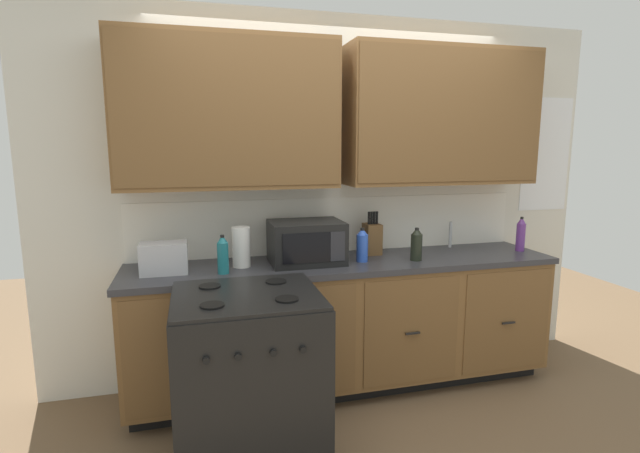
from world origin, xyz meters
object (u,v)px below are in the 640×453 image
stove_range (249,378)px  bottle_violet (521,234)px  toaster (164,258)px  paper_towel_roll (241,247)px  bottle_blue (362,245)px  microwave (306,242)px  knife_block (372,238)px  bottle_dark (416,244)px  bottle_teal (223,255)px

stove_range → bottle_violet: 2.25m
toaster → stove_range: bearing=-54.7°
paper_towel_roll → bottle_blue: 0.81m
microwave → knife_block: knife_block is taller
toaster → bottle_violet: bottle_violet is taller
toaster → knife_block: 1.43m
bottle_dark → bottle_teal: size_ratio=0.94×
microwave → knife_block: size_ratio=1.55×
toaster → bottle_violet: size_ratio=1.10×
microwave → knife_block: 0.54m
toaster → bottle_blue: size_ratio=1.22×
knife_block → bottle_dark: size_ratio=1.37×
toaster → knife_block: bearing=6.8°
bottle_violet → toaster: bearing=179.6°
paper_towel_roll → bottle_teal: (-0.13, -0.14, -0.01)m
toaster → paper_towel_roll: 0.48m
microwave → toaster: microwave is taller
stove_range → knife_block: 1.38m
microwave → paper_towel_roll: (-0.43, 0.00, -0.01)m
stove_range → microwave: (0.47, 0.65, 0.59)m
bottle_violet → knife_block: bearing=170.3°
microwave → bottle_dark: bearing=-10.0°
knife_block → bottle_dark: bearing=-50.3°
bottle_blue → stove_range: bearing=-145.1°
bottle_blue → bottle_teal: bearing=-175.4°
knife_block → bottle_blue: size_ratio=1.35×
bottle_teal → bottle_blue: size_ratio=1.05×
microwave → paper_towel_roll: microwave is taller
knife_block → paper_towel_roll: bearing=-172.2°
bottle_teal → bottle_blue: 0.93m
knife_block → bottle_dark: knife_block is taller
knife_block → bottle_violet: size_ratio=1.21×
knife_block → bottle_violet: 1.12m
microwave → bottle_blue: size_ratio=2.10×
stove_range → toaster: bearing=125.3°
microwave → bottle_teal: microwave is taller
microwave → bottle_teal: 0.57m
knife_block → bottle_violet: knife_block is taller
microwave → bottle_dark: size_ratio=2.12×
toaster → bottle_teal: bearing=-16.2°
bottle_teal → bottle_violet: bearing=2.2°
paper_towel_roll → bottle_blue: size_ratio=1.13×
knife_block → bottle_blue: 0.24m
microwave → toaster: bearing=-177.8°
toaster → bottle_teal: 0.36m
bottle_dark → microwave: bearing=170.0°
bottle_violet → bottle_teal: bearing=-177.8°
knife_block → bottle_teal: knife_block is taller
bottle_dark → bottle_blue: (-0.37, 0.07, 0.00)m
paper_towel_roll → microwave: bearing=-0.6°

